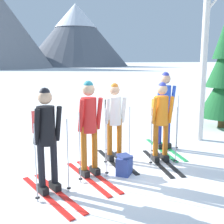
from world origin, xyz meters
TOP-DOWN VIEW (x-y plane):
  - ground_plane at (0.00, 0.00)m, footprint 400.00×400.00m
  - skier_in_black at (-1.58, -0.53)m, footprint 0.65×1.76m
  - skier_in_red at (-0.73, -0.22)m, footprint 0.61×1.72m
  - skier_in_white at (0.06, 0.34)m, footprint 0.61×1.67m
  - skier_in_orange at (0.91, -0.14)m, footprint 0.69×1.64m
  - skier_in_blue at (1.49, 0.53)m, footprint 0.69×1.78m
  - birch_tree_tall at (2.84, 0.72)m, footprint 0.65×0.72m
  - backpack_on_snow_front at (-0.12, -0.44)m, footprint 0.40×0.39m

SIDE VIEW (x-z plane):
  - ground_plane at x=0.00m, z-range 0.00..0.00m
  - backpack_on_snow_front at x=-0.12m, z-range 0.00..0.38m
  - skier_in_white at x=0.06m, z-range 0.10..1.76m
  - skier_in_orange at x=0.91m, z-range 0.10..1.79m
  - skier_in_black at x=-1.58m, z-range 0.11..1.82m
  - skier_in_red at x=-0.73m, z-range 0.09..1.87m
  - skier_in_blue at x=1.49m, z-range 0.11..1.97m
  - birch_tree_tall at x=2.84m, z-range 0.05..5.29m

